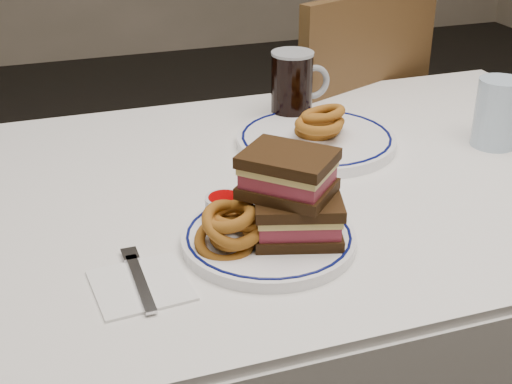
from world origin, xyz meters
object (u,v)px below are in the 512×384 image
object	(u,v)px
main_plate	(269,238)
beer_mug	(293,86)
chair_far	(326,154)
far_plate	(316,140)
reuben_sandwich	(293,196)

from	to	relation	value
main_plate	beer_mug	size ratio (longest dim) A/B	1.76
main_plate	chair_far	bearing A→B (deg)	59.98
beer_mug	far_plate	size ratio (longest dim) A/B	0.48
beer_mug	far_plate	bearing A→B (deg)	-93.61
beer_mug	main_plate	bearing A→B (deg)	-115.39
chair_far	reuben_sandwich	distance (m)	0.90
beer_mug	chair_far	bearing A→B (deg)	53.44
chair_far	beer_mug	bearing A→B (deg)	-126.56
chair_far	far_plate	world-z (taller)	chair_far
reuben_sandwich	far_plate	xyz separation A→B (m)	(0.18, 0.32, -0.07)
chair_far	beer_mug	distance (m)	0.46
chair_far	far_plate	size ratio (longest dim) A/B	3.23
chair_far	reuben_sandwich	world-z (taller)	chair_far
chair_far	main_plate	size ratio (longest dim) A/B	3.84
beer_mug	far_plate	distance (m)	0.16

